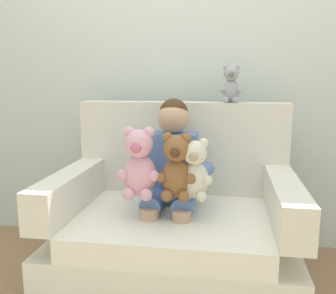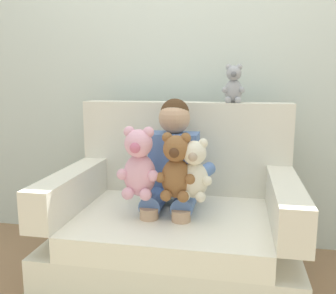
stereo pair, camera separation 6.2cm
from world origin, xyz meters
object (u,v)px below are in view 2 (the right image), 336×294
at_px(armchair, 176,229).
at_px(plush_grey_on_backrest, 233,85).
at_px(seated_child, 172,169).
at_px(plush_pink, 139,164).
at_px(plush_cream, 194,171).
at_px(plush_brown, 176,168).

relative_size(armchair, plush_grey_on_backrest, 5.63).
relative_size(armchair, seated_child, 1.50).
relative_size(seated_child, plush_pink, 2.35).
bearing_deg(plush_cream, armchair, 126.11).
distance_m(seated_child, plush_cream, 0.22).
bearing_deg(plush_grey_on_backrest, plush_brown, -109.64).
distance_m(armchair, plush_brown, 0.41).
relative_size(armchair, plush_pink, 3.53).
distance_m(plush_cream, plush_grey_on_backrest, 0.63).
height_order(plush_brown, plush_cream, plush_brown).
height_order(seated_child, plush_brown, seated_child).
bearing_deg(plush_cream, plush_pink, -177.07).
xyz_separation_m(armchair, seated_child, (-0.02, 0.02, 0.33)).
bearing_deg(armchair, plush_cream, -52.88).
relative_size(seated_child, plush_brown, 2.53).
relative_size(plush_brown, plush_cream, 1.09).
distance_m(plush_pink, plush_cream, 0.27).
distance_m(seated_child, plush_grey_on_backrest, 0.61).
height_order(plush_pink, plush_grey_on_backrest, plush_grey_on_backrest).
height_order(seated_child, plush_grey_on_backrest, plush_grey_on_backrest).
bearing_deg(plush_pink, plush_brown, -5.14).
bearing_deg(armchair, plush_brown, -80.11).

